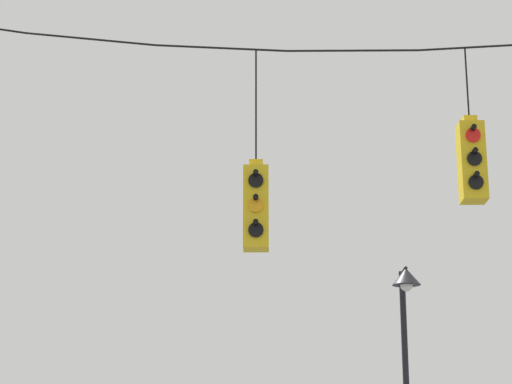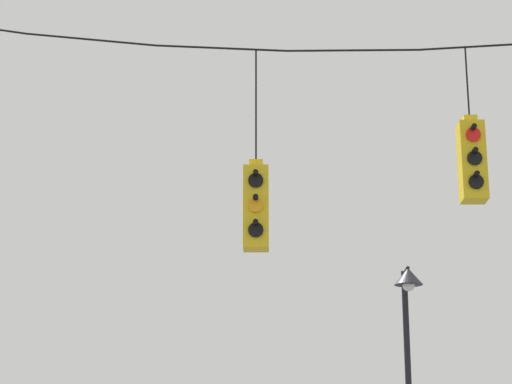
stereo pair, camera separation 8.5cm
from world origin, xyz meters
name	(u,v)px [view 1 (the left image)]	position (x,y,z in m)	size (l,w,h in m)	color
span_wire	(352,38)	(0.00, -0.07, 7.36)	(12.92, 0.03, 0.62)	black
traffic_light_near_left_pole	(256,207)	(-1.36, -0.07, 4.90)	(0.34, 0.58, 2.87)	yellow
traffic_light_near_right_pole	(472,161)	(1.57, -0.07, 5.53)	(0.34, 0.58, 2.23)	yellow
street_lamp	(407,329)	(1.43, 6.01, 4.09)	(0.55, 0.93, 5.27)	black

